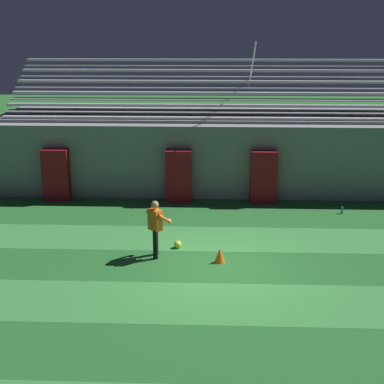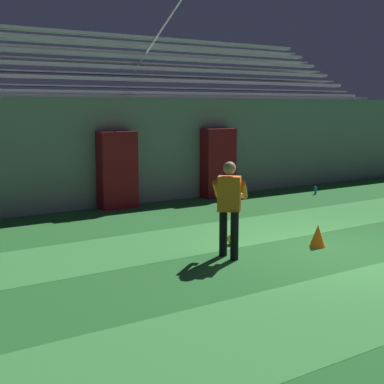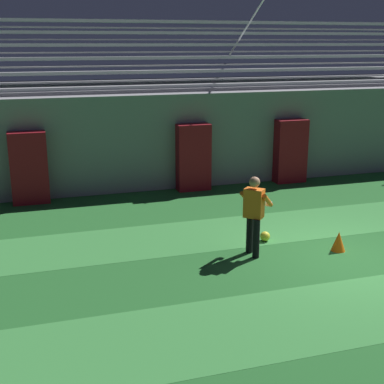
% 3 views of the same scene
% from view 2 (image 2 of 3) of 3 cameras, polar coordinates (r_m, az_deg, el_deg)
% --- Properties ---
extents(ground_plane, '(80.00, 80.00, 0.00)m').
position_cam_2_polar(ground_plane, '(10.06, 15.37, -6.11)').
color(ground_plane, '#236028').
extents(turf_stripe_far, '(28.00, 2.04, 0.01)m').
position_cam_2_polar(turf_stripe_far, '(11.57, 7.32, -3.84)').
color(turf_stripe_far, '#38843D').
rests_on(turf_stripe_far, ground).
extents(back_wall, '(24.00, 0.60, 2.80)m').
position_cam_2_polar(back_wall, '(14.89, -3.37, 4.56)').
color(back_wall, gray).
rests_on(back_wall, ground).
extents(padding_pillar_gate_left, '(0.98, 0.44, 1.96)m').
position_cam_2_polar(padding_pillar_gate_left, '(13.72, -7.97, 2.33)').
color(padding_pillar_gate_left, maroon).
rests_on(padding_pillar_gate_left, ground).
extents(padding_pillar_gate_right, '(0.98, 0.44, 1.96)m').
position_cam_2_polar(padding_pillar_gate_right, '(15.31, 2.82, 3.11)').
color(padding_pillar_gate_right, maroon).
rests_on(padding_pillar_gate_right, ground).
extents(bleacher_stand, '(18.00, 4.75, 5.83)m').
position_cam_2_polar(bleacher_stand, '(17.27, -7.80, 5.50)').
color(bleacher_stand, gray).
rests_on(bleacher_stand, ground).
extents(goalkeeper, '(0.74, 0.74, 1.67)m').
position_cam_2_polar(goalkeeper, '(9.13, 3.99, -1.20)').
color(goalkeeper, black).
rests_on(goalkeeper, ground).
extents(soccer_ball, '(0.22, 0.22, 0.22)m').
position_cam_2_polar(soccer_ball, '(10.14, 4.37, -5.03)').
color(soccer_ball, yellow).
rests_on(soccer_ball, ground).
extents(traffic_cone, '(0.30, 0.30, 0.42)m').
position_cam_2_polar(traffic_cone, '(10.22, 13.26, -4.57)').
color(traffic_cone, orange).
rests_on(traffic_cone, ground).
extents(water_bottle, '(0.07, 0.07, 0.24)m').
position_cam_2_polar(water_bottle, '(16.26, 13.04, 0.19)').
color(water_bottle, '#1E8CD8').
rests_on(water_bottle, ground).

